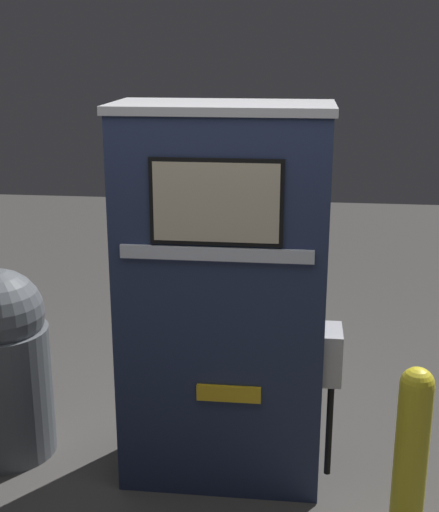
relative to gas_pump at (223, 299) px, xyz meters
The scene contains 4 objects.
ground_plane 0.99m from the gas_pump, 90.74° to the right, with size 14.00×14.00×0.00m, color #423F3D.
gas_pump is the anchor object (origin of this frame).
safety_bollard 1.12m from the gas_pump, 27.02° to the right, with size 0.15×0.15×0.85m.
trash_bin 1.27m from the gas_pump, behind, with size 0.51×0.51×1.05m.
Camera 1 is at (0.37, -3.04, 2.17)m, focal length 50.00 mm.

